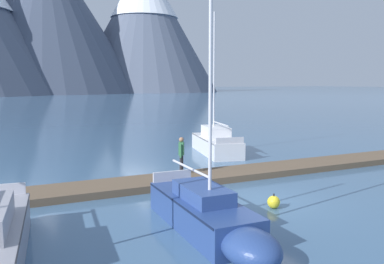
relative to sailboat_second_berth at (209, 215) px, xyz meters
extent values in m
plane|color=#426689|center=(3.53, 1.91, -0.59)|extent=(700.00, 700.00, 0.00)
cone|color=#424C60|center=(20.56, 177.59, 32.38)|extent=(81.40, 81.40, 65.93)
cone|color=slate|center=(66.05, 178.49, 30.74)|extent=(70.68, 70.68, 62.65)
cube|color=brown|center=(3.53, 5.91, -0.44)|extent=(25.81, 3.08, 0.30)
cylinder|color=#38383D|center=(3.50, 4.99, -0.47)|extent=(24.71, 1.15, 0.24)
cylinder|color=#38383D|center=(3.57, 6.84, -0.47)|extent=(24.71, 1.15, 0.24)
cube|color=navy|center=(0.04, 0.58, -0.12)|extent=(1.91, 5.12, 0.95)
ellipsoid|color=navy|center=(-0.14, -2.27, -0.12)|extent=(1.48, 2.00, 0.90)
cube|color=#121D39|center=(0.04, 0.58, 0.32)|extent=(1.94, 5.02, 0.06)
cylinder|color=silver|center=(0.00, -0.03, 4.30)|extent=(0.10, 0.10, 7.88)
cylinder|color=silver|center=(0.09, 1.42, 1.13)|extent=(0.26, 2.90, 0.08)
cube|color=#2F4A8A|center=(0.03, 0.45, 0.57)|extent=(1.26, 2.33, 0.43)
cube|color=silver|center=(0.18, 3.01, 0.54)|extent=(1.44, 0.19, 0.36)
cube|color=silver|center=(7.25, 11.75, -0.08)|extent=(3.12, 5.76, 1.02)
ellipsoid|color=silver|center=(7.97, 14.65, -0.08)|extent=(1.87, 1.76, 0.97)
cube|color=slate|center=(7.25, 11.75, 0.39)|extent=(3.13, 5.66, 0.06)
cylinder|color=silver|center=(7.39, 12.32, 4.35)|extent=(0.10, 0.10, 7.84)
cylinder|color=silver|center=(7.03, 10.88, 1.40)|extent=(0.79, 2.89, 0.08)
cube|color=white|center=(7.28, 11.88, 0.77)|extent=(1.85, 2.70, 0.69)
cube|color=silver|center=(6.60, 9.17, 0.61)|extent=(1.64, 0.50, 0.36)
cylinder|color=#232328|center=(2.17, 6.37, 0.14)|extent=(0.14, 0.14, 0.86)
cylinder|color=#232328|center=(2.31, 6.59, 0.14)|extent=(0.14, 0.14, 0.86)
cube|color=#387A4C|center=(2.24, 6.48, 0.87)|extent=(0.39, 0.44, 0.60)
sphere|color=#A37556|center=(2.24, 6.48, 1.29)|extent=(0.22, 0.22, 0.22)
cylinder|color=#387A4C|center=(2.10, 6.27, 0.80)|extent=(0.09, 0.09, 0.62)
cylinder|color=#387A4C|center=(2.37, 6.69, 0.80)|extent=(0.09, 0.09, 0.62)
sphere|color=yellow|center=(3.30, 1.11, -0.36)|extent=(0.46, 0.46, 0.46)
cylinder|color=#262628|center=(3.30, 1.11, -0.09)|extent=(0.06, 0.06, 0.08)
camera|label=1|loc=(-5.76, -10.00, 3.89)|focal=37.82mm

